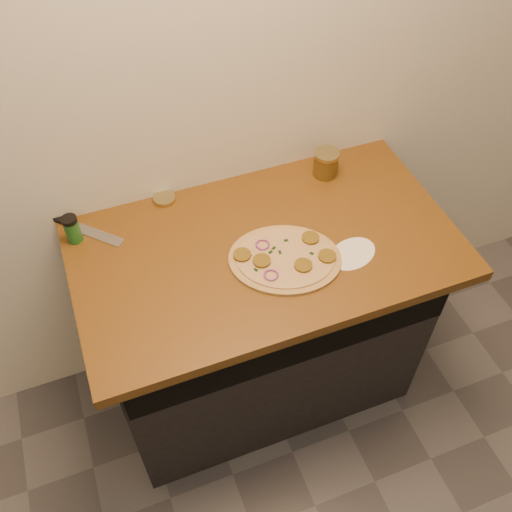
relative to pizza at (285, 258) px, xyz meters
name	(u,v)px	position (x,y,z in m)	size (l,w,h in m)	color
cabinet	(261,321)	(-0.03, 0.12, -0.48)	(1.10, 0.60, 0.86)	black
countertop	(265,248)	(-0.03, 0.09, -0.03)	(1.20, 0.70, 0.04)	brown
pizza	(285,258)	(0.00, 0.00, 0.00)	(0.44, 0.44, 0.02)	tan
chefs_knife	(78,227)	(-0.57, 0.36, 0.00)	(0.22, 0.22, 0.02)	#B7BAC1
mason_jar_lid	(164,199)	(-0.27, 0.39, 0.00)	(0.08, 0.08, 0.02)	tan
salsa_jar	(326,163)	(0.28, 0.32, 0.04)	(0.09, 0.09, 0.09)	maroon
spice_shaker	(72,229)	(-0.58, 0.31, 0.04)	(0.05, 0.05, 0.10)	#1D5E21
flour_spill	(353,254)	(0.20, -0.05, -0.01)	(0.16, 0.16, 0.00)	white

